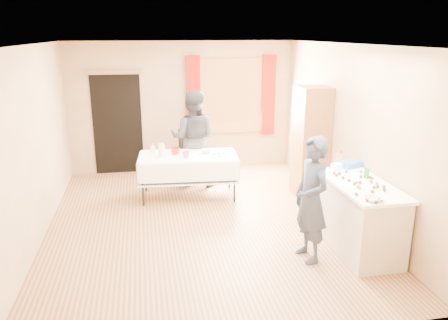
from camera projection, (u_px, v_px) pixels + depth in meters
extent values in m
cube|color=#9E7047|center=(202.00, 222.00, 6.61)|extent=(4.50, 5.50, 0.02)
cube|color=white|center=(199.00, 44.00, 5.87)|extent=(4.50, 5.50, 0.02)
cube|color=tan|center=(182.00, 107.00, 8.84)|extent=(4.50, 0.02, 2.60)
cube|color=tan|center=(246.00, 214.00, 3.64)|extent=(4.50, 0.02, 2.60)
cube|color=tan|center=(34.00, 145.00, 5.84)|extent=(0.02, 5.50, 2.60)
cube|color=tan|center=(348.00, 132.00, 6.65)|extent=(0.02, 5.50, 2.60)
cube|color=olive|center=(231.00, 96.00, 8.93)|extent=(1.32, 0.06, 1.52)
cube|color=white|center=(231.00, 96.00, 8.92)|extent=(1.20, 0.02, 1.40)
cube|color=#A01306|center=(193.00, 97.00, 8.74)|extent=(0.28, 0.06, 1.65)
cube|color=#A01306|center=(268.00, 95.00, 9.02)|extent=(0.28, 0.06, 1.65)
cube|color=black|center=(118.00, 124.00, 8.67)|extent=(0.95, 0.04, 2.00)
cube|color=olive|center=(114.00, 72.00, 8.35)|extent=(1.05, 0.06, 0.08)
cube|color=brown|center=(311.00, 143.00, 7.43)|extent=(0.50, 0.60, 1.90)
cube|color=beige|center=(358.00, 218.00, 5.69)|extent=(0.63, 1.40, 0.86)
cube|color=white|center=(361.00, 185.00, 5.56)|extent=(0.69, 1.45, 0.04)
cube|color=white|center=(188.00, 156.00, 7.42)|extent=(1.69, 0.94, 0.04)
cube|color=black|center=(193.00, 158.00, 8.40)|extent=(0.54, 0.54, 0.06)
cube|color=black|center=(188.00, 142.00, 8.48)|extent=(0.39, 0.20, 0.58)
imported|color=#252E42|center=(311.00, 200.00, 5.32)|extent=(0.69, 0.55, 1.58)
imported|color=black|center=(193.00, 138.00, 8.04)|extent=(1.24, 1.16, 1.76)
cylinder|color=#089E34|center=(366.00, 173.00, 5.74)|extent=(0.08, 0.08, 0.12)
imported|color=white|center=(373.00, 199.00, 4.96)|extent=(0.25, 0.25, 0.05)
cube|color=white|center=(337.00, 166.00, 6.13)|extent=(0.18, 0.15, 0.08)
cube|color=blue|center=(351.00, 164.00, 6.22)|extent=(0.35, 0.29, 0.08)
cylinder|color=silver|center=(161.00, 151.00, 7.26)|extent=(0.11, 0.11, 0.22)
imported|color=red|center=(176.00, 151.00, 7.45)|extent=(0.24, 0.24, 0.12)
imported|color=red|center=(186.00, 154.00, 7.24)|extent=(0.12, 0.12, 0.11)
imported|color=white|center=(206.00, 151.00, 7.55)|extent=(0.24, 0.24, 0.06)
cube|color=white|center=(219.00, 155.00, 7.37)|extent=(0.30, 0.23, 0.02)
imported|color=white|center=(153.00, 148.00, 7.51)|extent=(0.09, 0.09, 0.17)
sphere|color=#3F2314|center=(380.00, 199.00, 4.97)|extent=(0.04, 0.04, 0.04)
sphere|color=#392313|center=(372.00, 178.00, 5.68)|extent=(0.04, 0.04, 0.04)
sphere|color=#392313|center=(360.00, 182.00, 5.52)|extent=(0.04, 0.04, 0.04)
sphere|color=#392313|center=(358.00, 187.00, 5.36)|extent=(0.04, 0.04, 0.04)
sphere|color=#392313|center=(382.00, 199.00, 4.97)|extent=(0.04, 0.04, 0.04)
sphere|color=#392313|center=(371.00, 182.00, 5.54)|extent=(0.04, 0.04, 0.04)
sphere|color=#3F2314|center=(359.00, 187.00, 5.34)|extent=(0.04, 0.04, 0.04)
sphere|color=#392313|center=(376.00, 202.00, 4.89)|extent=(0.04, 0.04, 0.04)
sphere|color=#392313|center=(336.00, 175.00, 5.79)|extent=(0.04, 0.04, 0.04)
sphere|color=#392313|center=(354.00, 184.00, 5.47)|extent=(0.04, 0.04, 0.04)
sphere|color=#392313|center=(374.00, 187.00, 5.35)|extent=(0.04, 0.04, 0.04)
sphere|color=#392313|center=(349.00, 180.00, 5.60)|extent=(0.04, 0.04, 0.04)
sphere|color=#3F2314|center=(361.00, 171.00, 5.95)|extent=(0.04, 0.04, 0.04)
sphere|color=#392313|center=(378.00, 187.00, 5.37)|extent=(0.04, 0.04, 0.04)
sphere|color=#392313|center=(370.00, 177.00, 5.71)|extent=(0.04, 0.04, 0.04)
sphere|color=#392313|center=(356.00, 194.00, 5.11)|extent=(0.04, 0.04, 0.04)
sphere|color=#392313|center=(340.00, 173.00, 5.89)|extent=(0.04, 0.04, 0.04)
sphere|color=#392313|center=(384.00, 190.00, 5.25)|extent=(0.04, 0.04, 0.04)
sphere|color=#3F2314|center=(357.00, 182.00, 5.52)|extent=(0.04, 0.04, 0.04)
sphere|color=#392313|center=(361.00, 176.00, 5.74)|extent=(0.04, 0.04, 0.04)
sphere|color=#392313|center=(367.00, 200.00, 4.94)|extent=(0.04, 0.04, 0.04)
sphere|color=#392313|center=(384.00, 187.00, 5.36)|extent=(0.04, 0.04, 0.04)
sphere|color=#392313|center=(343.00, 178.00, 5.69)|extent=(0.04, 0.04, 0.04)
sphere|color=#392313|center=(372.00, 191.00, 5.21)|extent=(0.04, 0.04, 0.04)
sphere|color=#3F2314|center=(377.00, 183.00, 5.48)|extent=(0.04, 0.04, 0.04)
sphere|color=#392313|center=(334.00, 173.00, 5.88)|extent=(0.04, 0.04, 0.04)
sphere|color=#392313|center=(346.00, 171.00, 5.95)|extent=(0.04, 0.04, 0.04)
sphere|color=#392313|center=(339.00, 173.00, 5.86)|extent=(0.04, 0.04, 0.04)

